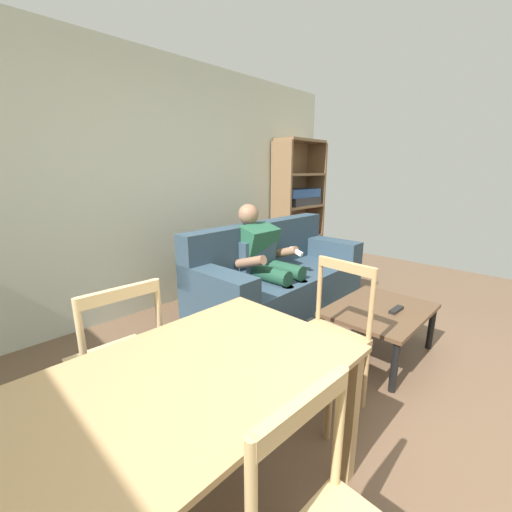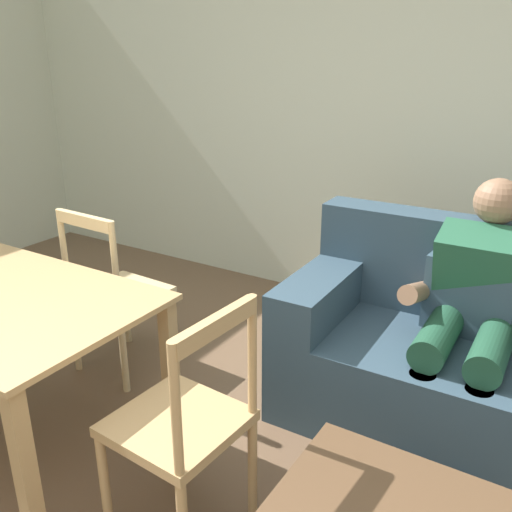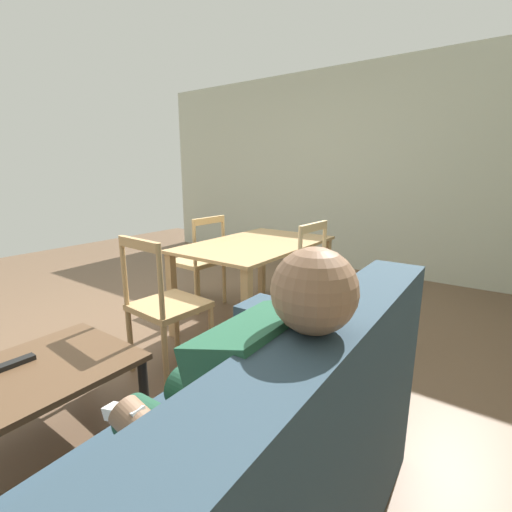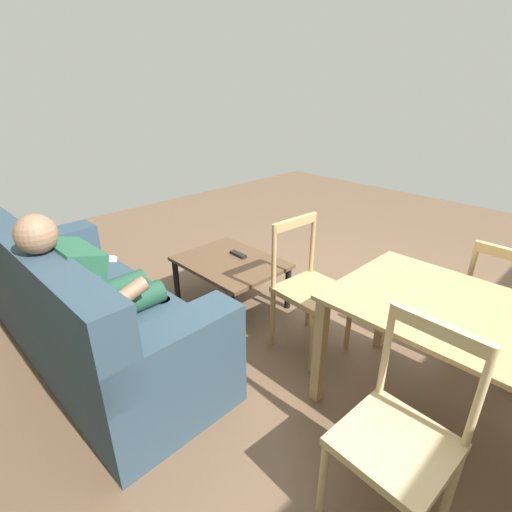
{
  "view_description": "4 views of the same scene",
  "coord_description": "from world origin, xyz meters",
  "px_view_note": "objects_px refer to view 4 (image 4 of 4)",
  "views": [
    {
      "loc": [
        -1.47,
        -0.46,
        1.47
      ],
      "look_at": [
        0.1,
        1.04,
        0.9
      ],
      "focal_mm": 22.8,
      "sensor_mm": 36.0,
      "label": 1
    },
    {
      "loc": [
        1.21,
        -0.75,
        1.69
      ],
      "look_at": [
        0.1,
        1.04,
        0.9
      ],
      "focal_mm": 39.07,
      "sensor_mm": 36.0,
      "label": 2
    },
    {
      "loc": [
        1.59,
        2.24,
        1.32
      ],
      "look_at": [
        -0.86,
        0.48,
        0.6
      ],
      "focal_mm": 25.27,
      "sensor_mm": 36.0,
      "label": 3
    },
    {
      "loc": [
        -1.25,
        2.36,
        1.75
      ],
      "look_at": [
        0.1,
        1.04,
        0.9
      ],
      "focal_mm": 26.94,
      "sensor_mm": 36.0,
      "label": 4
    }
  ],
  "objects_px": {
    "couch": "(89,316)",
    "dining_chair_near_wall": "(399,438)",
    "dining_table": "(470,333)",
    "tv_remote": "(238,254)",
    "dining_chair_by_doorway": "(503,309)",
    "dining_chair_facing_couch": "(309,289)",
    "coffee_table": "(230,266)",
    "person_lounging": "(97,292)"
  },
  "relations": [
    {
      "from": "couch",
      "to": "dining_chair_near_wall",
      "type": "bearing_deg",
      "value": -166.03
    },
    {
      "from": "dining_table",
      "to": "tv_remote",
      "type": "bearing_deg",
      "value": -3.21
    },
    {
      "from": "dining_chair_by_doorway",
      "to": "dining_chair_facing_couch",
      "type": "bearing_deg",
      "value": 34.45
    },
    {
      "from": "couch",
      "to": "dining_chair_facing_couch",
      "type": "height_order",
      "value": "couch"
    },
    {
      "from": "coffee_table",
      "to": "tv_remote",
      "type": "bearing_deg",
      "value": -75.99
    },
    {
      "from": "dining_chair_by_doorway",
      "to": "person_lounging",
      "type": "bearing_deg",
      "value": 47.02
    },
    {
      "from": "person_lounging",
      "to": "dining_chair_facing_couch",
      "type": "height_order",
      "value": "person_lounging"
    },
    {
      "from": "coffee_table",
      "to": "person_lounging",
      "type": "bearing_deg",
      "value": 95.21
    },
    {
      "from": "person_lounging",
      "to": "couch",
      "type": "bearing_deg",
      "value": 4.48
    },
    {
      "from": "dining_chair_facing_couch",
      "to": "dining_chair_by_doorway",
      "type": "bearing_deg",
      "value": -145.55
    },
    {
      "from": "couch",
      "to": "dining_table",
      "type": "xyz_separation_m",
      "value": [
        -1.92,
        -1.17,
        0.27
      ]
    },
    {
      "from": "tv_remote",
      "to": "dining_chair_near_wall",
      "type": "height_order",
      "value": "dining_chair_near_wall"
    },
    {
      "from": "tv_remote",
      "to": "dining_chair_by_doorway",
      "type": "relative_size",
      "value": 0.19
    },
    {
      "from": "dining_table",
      "to": "dining_chair_facing_couch",
      "type": "distance_m",
      "value": 1.02
    },
    {
      "from": "couch",
      "to": "tv_remote",
      "type": "bearing_deg",
      "value": -92.62
    },
    {
      "from": "dining_chair_near_wall",
      "to": "couch",
      "type": "bearing_deg",
      "value": 13.97
    },
    {
      "from": "dining_table",
      "to": "dining_chair_by_doorway",
      "type": "relative_size",
      "value": 1.52
    },
    {
      "from": "person_lounging",
      "to": "dining_table",
      "type": "height_order",
      "value": "person_lounging"
    },
    {
      "from": "dining_chair_by_doorway",
      "to": "dining_table",
      "type": "bearing_deg",
      "value": 90.09
    },
    {
      "from": "coffee_table",
      "to": "dining_chair_near_wall",
      "type": "bearing_deg",
      "value": 159.58
    },
    {
      "from": "dining_chair_near_wall",
      "to": "dining_chair_facing_couch",
      "type": "relative_size",
      "value": 1.0
    },
    {
      "from": "dining_chair_near_wall",
      "to": "dining_chair_by_doorway",
      "type": "height_order",
      "value": "dining_chair_near_wall"
    },
    {
      "from": "couch",
      "to": "dining_chair_by_doorway",
      "type": "height_order",
      "value": "couch"
    },
    {
      "from": "couch",
      "to": "dining_table",
      "type": "bearing_deg",
      "value": -148.59
    },
    {
      "from": "dining_chair_by_doorway",
      "to": "tv_remote",
      "type": "bearing_deg",
      "value": 17.64
    },
    {
      "from": "tv_remote",
      "to": "dining_chair_by_doorway",
      "type": "bearing_deg",
      "value": 109.22
    },
    {
      "from": "person_lounging",
      "to": "dining_table",
      "type": "distance_m",
      "value": 2.07
    },
    {
      "from": "person_lounging",
      "to": "tv_remote",
      "type": "xyz_separation_m",
      "value": [
        0.13,
        -1.26,
        -0.19
      ]
    },
    {
      "from": "coffee_table",
      "to": "tv_remote",
      "type": "distance_m",
      "value": 0.14
    },
    {
      "from": "dining_chair_near_wall",
      "to": "person_lounging",
      "type": "bearing_deg",
      "value": 14.99
    },
    {
      "from": "tv_remote",
      "to": "dining_chair_facing_couch",
      "type": "height_order",
      "value": "dining_chair_facing_couch"
    },
    {
      "from": "person_lounging",
      "to": "dining_chair_facing_couch",
      "type": "bearing_deg",
      "value": -121.67
    },
    {
      "from": "couch",
      "to": "tv_remote",
      "type": "height_order",
      "value": "couch"
    },
    {
      "from": "coffee_table",
      "to": "dining_table",
      "type": "xyz_separation_m",
      "value": [
        -1.83,
        -0.01,
        0.26
      ]
    },
    {
      "from": "dining_chair_facing_couch",
      "to": "dining_chair_near_wall",
      "type": "bearing_deg",
      "value": 145.51
    },
    {
      "from": "dining_table",
      "to": "dining_chair_near_wall",
      "type": "bearing_deg",
      "value": 90.1
    },
    {
      "from": "coffee_table",
      "to": "dining_table",
      "type": "bearing_deg",
      "value": -179.63
    },
    {
      "from": "coffee_table",
      "to": "dining_chair_facing_couch",
      "type": "distance_m",
      "value": 0.82
    },
    {
      "from": "person_lounging",
      "to": "dining_chair_facing_couch",
      "type": "relative_size",
      "value": 1.24
    },
    {
      "from": "dining_chair_near_wall",
      "to": "dining_chair_by_doorway",
      "type": "distance_m",
      "value": 1.39
    },
    {
      "from": "person_lounging",
      "to": "dining_chair_near_wall",
      "type": "xyz_separation_m",
      "value": [
        -1.72,
        -0.46,
        -0.15
      ]
    },
    {
      "from": "coffee_table",
      "to": "dining_chair_near_wall",
      "type": "relative_size",
      "value": 0.93
    }
  ]
}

